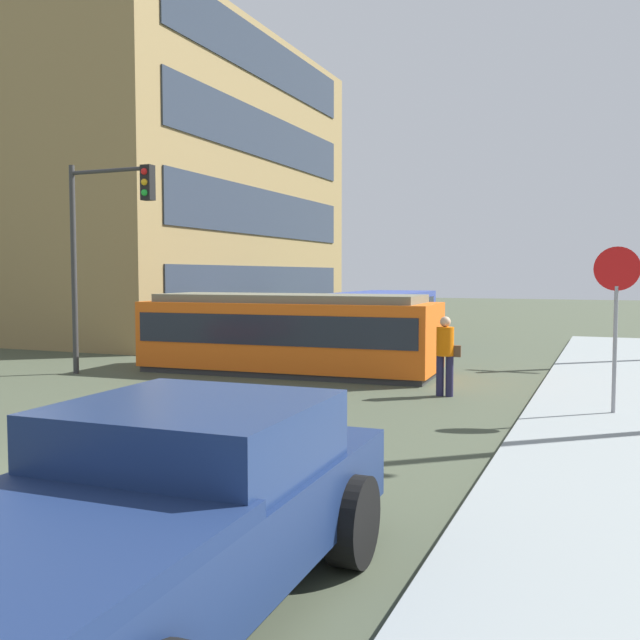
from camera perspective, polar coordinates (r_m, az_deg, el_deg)
The scene contains 16 objects.
ground_plane at distance 16.54m, azimuth -1.21°, elevation -5.13°, with size 120.00×120.00×0.00m, color #414937.
sidewalk_curb_right at distance 11.23m, azimuth 23.37°, elevation -9.32°, with size 3.20×36.00×0.14m, color gray.
lane_stripe_1 at distance 9.91m, azimuth -20.62°, elevation -11.37°, with size 0.16×2.40×0.01m, color silver.
lane_stripe_2 at distance 13.03m, azimuth -8.39°, elevation -7.55°, with size 0.16×2.40×0.01m, color silver.
lane_stripe_3 at distance 23.51m, azimuth 6.17°, elevation -2.49°, with size 0.16×2.40×0.01m, color silver.
lane_stripe_4 at distance 29.29m, azimuth 9.49°, elevation -1.30°, with size 0.16×2.40×0.01m, color silver.
corner_building at distance 34.33m, azimuth -15.65°, elevation 10.04°, with size 15.02×17.70×12.80m.
streetcar_tram at distance 18.20m, azimuth -2.52°, elevation -0.99°, with size 7.72×2.89×2.03m.
city_bus at distance 24.56m, azimuth 5.06°, elevation 0.35°, with size 2.67×5.95×1.92m.
pedestrian_crossing at distance 14.88m, azimuth 10.11°, elevation -2.50°, with size 0.50×0.36×1.67m.
pickup_truck_parked at distance 5.42m, azimuth -12.99°, elevation -15.18°, with size 2.39×5.06×1.55m.
parked_sedan_mid at distance 23.49m, azimuth -6.83°, elevation -0.98°, with size 2.19×4.48×1.19m.
parked_sedan_far at distance 28.46m, azimuth -1.35°, elevation -0.14°, with size 2.11×4.59×1.19m.
parked_sedan_furthest at distance 35.12m, azimuth 2.53°, elevation 0.59°, with size 2.06×4.22×1.19m.
stop_sign at distance 13.15m, azimuth 22.86°, elevation 1.91°, with size 0.76×0.07×2.88m.
traffic_light_mast at distance 18.42m, azimuth -17.16°, elevation 7.06°, with size 2.52×0.33×5.29m.
Camera 1 is at (6.60, -4.95, 2.55)m, focal length 39.55 mm.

